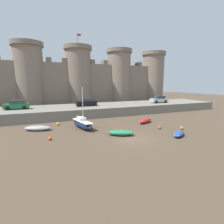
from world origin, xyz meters
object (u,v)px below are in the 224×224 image
object	(u,v)px
rowboat_foreground_centre	(121,133)
car_quay_west	(17,105)
rowboat_midflat_centre	(145,121)
car_quay_east	(159,99)
rowboat_midflat_right	(38,128)
mooring_buoy_mid_mud	(50,138)
mooring_buoy_off_centre	(58,124)
sailboat_near_channel_left	(82,124)
mooring_buoy_near_channel	(182,128)
rowboat_near_channel_right	(179,133)
mooring_buoy_near_shore	(160,127)
car_quay_centre_west	(86,102)

from	to	relation	value
rowboat_foreground_centre	car_quay_west	bearing A→B (deg)	128.05
rowboat_midflat_centre	car_quay_east	size ratio (longest dim) A/B	0.80
rowboat_midflat_right	mooring_buoy_mid_mud	xyz separation A→B (m)	(1.26, -4.91, -0.15)
rowboat_foreground_centre	mooring_buoy_off_centre	size ratio (longest dim) A/B	7.25
sailboat_near_channel_left	mooring_buoy_near_channel	distance (m)	13.89
rowboat_foreground_centre	car_quay_east	world-z (taller)	car_quay_east
rowboat_near_channel_right	mooring_buoy_near_shore	size ratio (longest dim) A/B	6.63
sailboat_near_channel_left	mooring_buoy_near_shore	size ratio (longest dim) A/B	13.51
rowboat_midflat_right	mooring_buoy_mid_mud	world-z (taller)	rowboat_midflat_right
rowboat_foreground_centre	car_quay_east	bearing A→B (deg)	41.03
mooring_buoy_off_centre	car_quay_east	bearing A→B (deg)	15.17
rowboat_near_channel_right	rowboat_foreground_centre	distance (m)	7.03
car_quay_east	car_quay_west	size ratio (longest dim) A/B	1.00
rowboat_midflat_right	mooring_buoy_off_centre	bearing A→B (deg)	35.44
mooring_buoy_near_channel	car_quay_west	size ratio (longest dim) A/B	0.12
sailboat_near_channel_left	car_quay_centre_west	distance (m)	11.26
car_quay_west	car_quay_centre_west	size ratio (longest dim) A/B	1.00
car_quay_centre_west	car_quay_west	bearing A→B (deg)	177.93
car_quay_east	car_quay_west	xyz separation A→B (m)	(-29.85, 1.40, 0.00)
rowboat_near_channel_right	rowboat_foreground_centre	bearing A→B (deg)	155.73
mooring_buoy_near_channel	car_quay_west	distance (m)	27.71
car_quay_west	mooring_buoy_near_channel	bearing A→B (deg)	-38.27
rowboat_near_channel_right	car_quay_east	world-z (taller)	car_quay_east
rowboat_midflat_right	car_quay_west	xyz separation A→B (m)	(-3.31, 9.84, 2.17)
rowboat_midflat_centre	mooring_buoy_near_shore	distance (m)	3.86
sailboat_near_channel_left	rowboat_midflat_right	bearing A→B (deg)	168.52
mooring_buoy_off_centre	mooring_buoy_near_channel	bearing A→B (deg)	-30.83
rowboat_midflat_right	mooring_buoy_mid_mud	distance (m)	5.07
rowboat_near_channel_right	car_quay_centre_west	bearing A→B (deg)	109.42
rowboat_midflat_right	mooring_buoy_mid_mud	size ratio (longest dim) A/B	9.39
mooring_buoy_off_centre	mooring_buoy_near_channel	xyz separation A→B (m)	(15.54, -9.28, 0.01)
car_quay_centre_west	car_quay_east	bearing A→B (deg)	-3.12
sailboat_near_channel_left	mooring_buoy_near_channel	size ratio (longest dim) A/B	12.31
car_quay_centre_west	sailboat_near_channel_left	bearing A→B (deg)	-107.68
rowboat_midflat_right	mooring_buoy_off_centre	distance (m)	3.47
mooring_buoy_mid_mud	car_quay_centre_west	distance (m)	16.54
rowboat_near_channel_right	sailboat_near_channel_left	distance (m)	12.88
car_quay_centre_west	mooring_buoy_off_centre	bearing A→B (deg)	-131.06
rowboat_foreground_centre	car_quay_west	distance (m)	20.79
car_quay_centre_west	rowboat_midflat_right	bearing A→B (deg)	-134.58
car_quay_west	car_quay_centre_west	distance (m)	12.57
mooring_buoy_near_shore	mooring_buoy_off_centre	size ratio (longest dim) A/B	0.93
mooring_buoy_mid_mud	mooring_buoy_near_channel	bearing A→B (deg)	-7.84
sailboat_near_channel_left	car_quay_east	world-z (taller)	sailboat_near_channel_left
rowboat_foreground_centre	rowboat_midflat_centre	bearing A→B (deg)	35.09
mooring_buoy_mid_mud	car_quay_east	xyz separation A→B (m)	(25.28, 13.35, 2.33)
car_quay_east	mooring_buoy_mid_mud	bearing A→B (deg)	-152.16
rowboat_near_channel_right	mooring_buoy_off_centre	size ratio (longest dim) A/B	6.18
car_quay_centre_west	mooring_buoy_near_shore	bearing A→B (deg)	-66.35
rowboat_midflat_centre	rowboat_midflat_right	world-z (taller)	rowboat_midflat_centre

